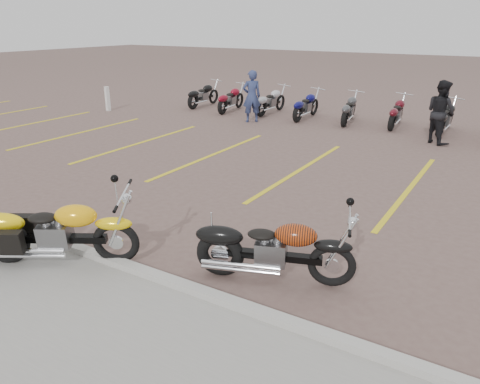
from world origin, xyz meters
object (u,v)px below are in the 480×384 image
(bollard, at_px, (108,99))
(flame_cruiser, at_px, (271,251))
(person_b, at_px, (440,112))
(yellow_cruiser, at_px, (56,233))
(person_a, at_px, (252,96))

(bollard, bearing_deg, flame_cruiser, -34.91)
(person_b, bearing_deg, bollard, 45.01)
(flame_cruiser, distance_m, bollard, 14.90)
(flame_cruiser, bearing_deg, bollard, 125.89)
(flame_cruiser, bearing_deg, yellow_cruiser, -176.77)
(yellow_cruiser, height_order, person_a, person_a)
(person_b, relative_size, bollard, 1.92)
(person_b, bearing_deg, person_a, 40.63)
(person_a, bearing_deg, flame_cruiser, 77.47)
(flame_cruiser, bearing_deg, person_b, 67.53)
(person_a, bearing_deg, bollard, -33.54)
(person_b, xyz_separation_m, bollard, (-12.78, -1.35, -0.46))
(person_a, distance_m, person_b, 6.51)
(yellow_cruiser, height_order, flame_cruiser, yellow_cruiser)
(flame_cruiser, relative_size, person_b, 1.16)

